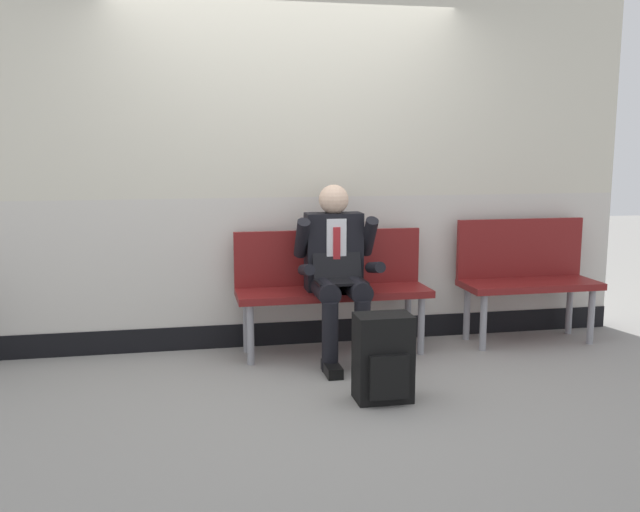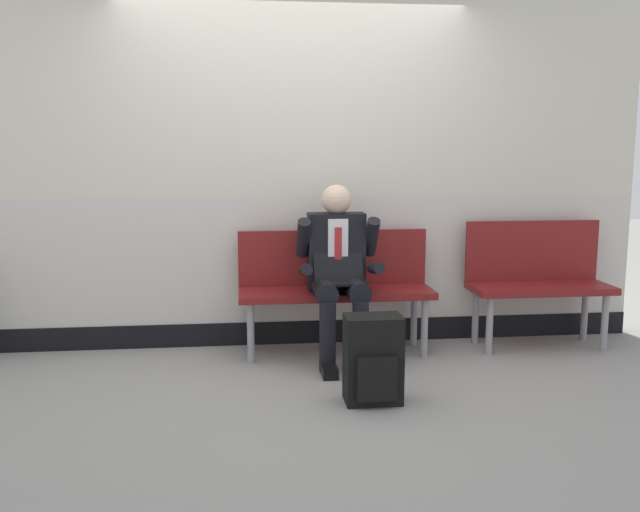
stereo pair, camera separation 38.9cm
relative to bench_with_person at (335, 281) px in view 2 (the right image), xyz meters
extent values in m
plane|color=gray|center=(-0.28, -0.44, -0.52)|extent=(18.00, 18.00, 0.00)
cube|color=beige|center=(-0.28, 0.28, 1.59)|extent=(5.29, 0.12, 1.99)
cube|color=beige|center=(-0.28, 0.28, 0.12)|extent=(5.29, 0.12, 0.94)
cube|color=black|center=(-0.28, 0.28, -0.43)|extent=(5.29, 0.14, 0.17)
cube|color=maroon|center=(0.00, -0.07, -0.07)|extent=(1.39, 0.42, 0.05)
cube|color=maroon|center=(0.00, 0.11, 0.15)|extent=(1.39, 0.04, 0.41)
cylinder|color=gray|center=(-0.61, -0.22, -0.31)|extent=(0.05, 0.05, 0.42)
cylinder|color=gray|center=(-0.61, 0.08, -0.31)|extent=(0.05, 0.05, 0.42)
cylinder|color=gray|center=(0.61, -0.22, -0.31)|extent=(0.05, 0.05, 0.42)
cylinder|color=gray|center=(0.61, 0.08, -0.31)|extent=(0.05, 0.05, 0.42)
cube|color=maroon|center=(1.53, -0.07, -0.07)|extent=(1.03, 0.42, 0.05)
cube|color=maroon|center=(1.53, 0.11, 0.18)|extent=(1.03, 0.04, 0.46)
cylinder|color=gray|center=(1.09, -0.22, -0.31)|extent=(0.05, 0.05, 0.42)
cylinder|color=gray|center=(1.09, 0.08, -0.31)|extent=(0.05, 0.05, 0.42)
cylinder|color=gray|center=(1.97, -0.22, -0.31)|extent=(0.05, 0.05, 0.42)
cylinder|color=gray|center=(1.97, 0.08, -0.31)|extent=(0.05, 0.05, 0.42)
cylinder|color=black|center=(-0.11, -0.28, 0.00)|extent=(0.15, 0.40, 0.15)
cylinder|color=black|center=(-0.11, -0.47, -0.29)|extent=(0.11, 0.11, 0.47)
cube|color=black|center=(-0.11, -0.53, -0.49)|extent=(0.10, 0.26, 0.07)
cylinder|color=black|center=(0.11, -0.28, 0.00)|extent=(0.15, 0.40, 0.15)
cylinder|color=black|center=(0.11, -0.47, -0.29)|extent=(0.11, 0.11, 0.47)
cube|color=black|center=(0.11, -0.53, -0.49)|extent=(0.10, 0.26, 0.07)
cube|color=black|center=(0.00, -0.07, 0.23)|extent=(0.40, 0.18, 0.55)
cube|color=silver|center=(0.00, -0.17, 0.28)|extent=(0.14, 0.01, 0.39)
cube|color=#B22328|center=(0.00, -0.17, 0.25)|extent=(0.05, 0.01, 0.33)
sphere|color=beige|center=(0.00, -0.07, 0.60)|extent=(0.21, 0.21, 0.21)
cylinder|color=black|center=(-0.24, -0.14, 0.34)|extent=(0.09, 0.25, 0.30)
cylinder|color=black|center=(-0.24, -0.31, 0.14)|extent=(0.08, 0.27, 0.12)
cylinder|color=black|center=(0.24, -0.14, 0.34)|extent=(0.09, 0.25, 0.30)
cylinder|color=black|center=(0.24, -0.31, 0.14)|extent=(0.08, 0.27, 0.12)
cube|color=black|center=(0.00, -0.31, 0.05)|extent=(0.34, 0.22, 0.02)
cube|color=black|center=(0.00, -0.18, 0.16)|extent=(0.34, 0.08, 0.21)
cube|color=black|center=(0.09, -1.04, -0.26)|extent=(0.33, 0.22, 0.52)
cube|color=black|center=(0.09, -1.17, -0.34)|extent=(0.23, 0.04, 0.26)
camera|label=1|loc=(-1.04, -4.79, 0.96)|focal=38.65mm
camera|label=2|loc=(-0.66, -4.85, 0.96)|focal=38.65mm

